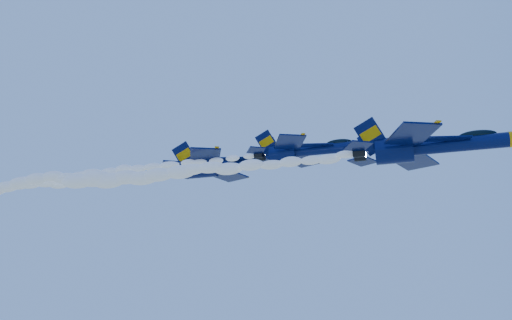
# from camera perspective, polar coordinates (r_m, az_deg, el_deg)

# --- Properties ---
(jet_lead) EXTENTS (19.61, 16.09, 7.29)m
(jet_lead) POSITION_cam_1_polar(r_m,az_deg,el_deg) (66.28, 17.03, 1.34)
(jet_lead) COLOR #070F3C
(smoke_trail_jet_lead) EXTENTS (37.76, 2.19, 1.97)m
(smoke_trail_jet_lead) POSITION_cam_1_polar(r_m,az_deg,el_deg) (70.54, -5.57, -1.01)
(smoke_trail_jet_lead) COLOR white
(jet_second) EXTENTS (16.13, 13.23, 5.99)m
(jet_second) POSITION_cam_1_polar(r_m,az_deg,el_deg) (74.37, 5.16, 0.98)
(jet_second) COLOR #070F3C
(smoke_trail_jet_second) EXTENTS (37.76, 1.80, 1.62)m
(smoke_trail_jet_second) POSITION_cam_1_polar(r_m,az_deg,el_deg) (82.55, -12.68, -0.95)
(smoke_trail_jet_second) COLOR white
(jet_third) EXTENTS (19.82, 16.26, 7.37)m
(jet_third) POSITION_cam_1_polar(r_m,az_deg,el_deg) (82.39, -2.76, -0.42)
(jet_third) COLOR #070F3C
(smoke_trail_jet_third) EXTENTS (37.76, 2.21, 1.99)m
(smoke_trail_jet_third) POSITION_cam_1_polar(r_m,az_deg,el_deg) (94.23, -18.77, -2.08)
(smoke_trail_jet_third) COLOR white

